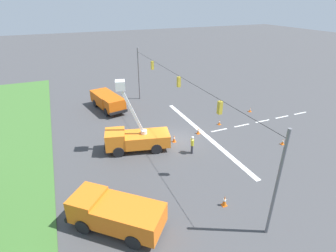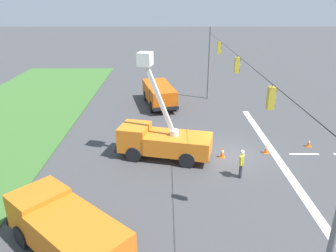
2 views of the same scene
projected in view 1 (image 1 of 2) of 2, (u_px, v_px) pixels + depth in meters
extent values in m
plane|color=#424244|center=(178.00, 139.00, 27.03)|extent=(200.00, 200.00, 0.00)
cube|color=silver|center=(203.00, 133.00, 28.08)|extent=(17.60, 0.50, 0.01)
cube|color=silver|center=(219.00, 130.00, 28.78)|extent=(0.20, 2.00, 0.01)
cube|color=silver|center=(242.00, 125.00, 29.83)|extent=(0.20, 2.00, 0.01)
cube|color=silver|center=(262.00, 121.00, 30.89)|extent=(0.20, 2.00, 0.01)
cube|color=silver|center=(282.00, 117.00, 31.94)|extent=(0.20, 2.00, 0.01)
cube|color=silver|center=(300.00, 113.00, 32.99)|extent=(0.20, 2.00, 0.01)
cylinder|color=slate|center=(277.00, 186.00, 14.70)|extent=(0.20, 0.20, 7.20)
cylinder|color=slate|center=(139.00, 74.00, 36.18)|extent=(0.20, 0.20, 7.20)
cylinder|color=black|center=(179.00, 76.00, 24.12)|extent=(26.00, 0.03, 0.03)
cylinder|color=black|center=(221.00, 101.00, 18.49)|extent=(0.02, 0.02, 0.10)
cube|color=gold|center=(220.00, 108.00, 18.72)|extent=(0.32, 0.28, 0.96)
cylinder|color=black|center=(222.00, 103.00, 18.63)|extent=(0.16, 0.05, 0.16)
cylinder|color=yellow|center=(222.00, 107.00, 18.78)|extent=(0.16, 0.05, 0.16)
cylinder|color=black|center=(221.00, 111.00, 18.92)|extent=(0.16, 0.05, 0.16)
cylinder|color=black|center=(179.00, 76.00, 24.21)|extent=(0.02, 0.02, 0.10)
cube|color=gold|center=(179.00, 82.00, 24.44)|extent=(0.32, 0.28, 0.96)
cylinder|color=black|center=(180.00, 78.00, 24.36)|extent=(0.16, 0.05, 0.16)
cylinder|color=yellow|center=(180.00, 82.00, 24.50)|extent=(0.16, 0.05, 0.16)
cylinder|color=black|center=(180.00, 85.00, 24.64)|extent=(0.16, 0.05, 0.16)
cylinder|color=black|center=(152.00, 61.00, 30.20)|extent=(0.02, 0.02, 0.10)
cube|color=gold|center=(152.00, 65.00, 30.43)|extent=(0.32, 0.28, 0.96)
cylinder|color=black|center=(154.00, 62.00, 30.35)|extent=(0.16, 0.05, 0.16)
cylinder|color=black|center=(154.00, 65.00, 30.49)|extent=(0.16, 0.05, 0.16)
cylinder|color=yellow|center=(154.00, 68.00, 30.63)|extent=(0.16, 0.05, 0.16)
cube|color=orange|center=(147.00, 139.00, 24.81)|extent=(3.14, 4.56, 1.15)
cube|color=orange|center=(115.00, 139.00, 24.28)|extent=(2.49, 2.23, 1.58)
cube|color=#1E2838|center=(108.00, 137.00, 24.06)|extent=(1.86, 0.54, 0.71)
cube|color=black|center=(105.00, 146.00, 24.42)|extent=(2.20, 0.68, 0.30)
cylinder|color=black|center=(119.00, 152.00, 23.76)|extent=(0.51, 1.04, 1.00)
cylinder|color=black|center=(119.00, 141.00, 25.57)|extent=(0.51, 1.04, 1.00)
cylinder|color=black|center=(156.00, 149.00, 24.26)|extent=(0.51, 1.04, 1.00)
cylinder|color=black|center=(154.00, 138.00, 26.08)|extent=(0.51, 1.04, 1.00)
cylinder|color=silver|center=(144.00, 132.00, 24.43)|extent=(0.60, 0.60, 0.36)
cube|color=white|center=(133.00, 112.00, 23.38)|extent=(0.71, 2.04, 4.62)
cube|color=white|center=(120.00, 85.00, 22.14)|extent=(1.06, 0.99, 0.80)
cube|color=#D6560F|center=(105.00, 98.00, 34.36)|extent=(4.74, 3.19, 1.46)
cube|color=#D6560F|center=(115.00, 105.00, 32.07)|extent=(2.29, 2.58, 1.53)
cube|color=#1E2838|center=(117.00, 105.00, 31.47)|extent=(0.52, 1.96, 0.69)
cube|color=black|center=(119.00, 112.00, 31.59)|extent=(0.65, 2.31, 0.30)
cylinder|color=black|center=(122.00, 108.00, 33.14)|extent=(1.04, 0.48, 1.00)
cylinder|color=black|center=(106.00, 112.00, 32.03)|extent=(1.04, 0.48, 1.00)
cylinder|color=black|center=(110.00, 100.00, 35.80)|extent=(1.04, 0.48, 1.00)
cylinder|color=black|center=(95.00, 103.00, 34.69)|extent=(1.04, 0.48, 1.00)
cube|color=orange|center=(130.00, 216.00, 15.86)|extent=(4.45, 4.60, 1.35)
cube|color=orange|center=(88.00, 204.00, 16.64)|extent=(2.84, 2.80, 1.57)
cube|color=#1E2838|center=(79.00, 199.00, 16.70)|extent=(1.55, 1.40, 0.71)
cube|color=black|center=(77.00, 208.00, 17.20)|extent=(1.85, 1.67, 0.30)
cylinder|color=black|center=(83.00, 227.00, 16.01)|extent=(0.87, 0.93, 1.00)
cylinder|color=black|center=(102.00, 203.00, 17.84)|extent=(0.87, 0.93, 1.00)
cylinder|color=black|center=(134.00, 242.00, 15.03)|extent=(0.87, 0.93, 1.00)
cylinder|color=black|center=(148.00, 215.00, 16.86)|extent=(0.87, 0.93, 1.00)
cylinder|color=#383842|center=(192.00, 150.00, 24.29)|extent=(0.18, 0.18, 0.85)
cylinder|color=#383842|center=(192.00, 148.00, 24.47)|extent=(0.18, 0.18, 0.85)
cube|color=yellow|center=(192.00, 142.00, 24.06)|extent=(0.46, 0.36, 0.60)
cube|color=silver|center=(192.00, 142.00, 24.06)|extent=(0.42, 0.21, 0.62)
cylinder|color=yellow|center=(193.00, 143.00, 23.81)|extent=(0.11, 0.11, 0.55)
cylinder|color=yellow|center=(192.00, 140.00, 24.29)|extent=(0.11, 0.11, 0.55)
sphere|color=tan|center=(192.00, 138.00, 23.87)|extent=(0.22, 0.22, 0.22)
sphere|color=white|center=(192.00, 138.00, 23.84)|extent=(0.26, 0.26, 0.26)
cube|color=orange|center=(282.00, 144.00, 26.01)|extent=(0.36, 0.36, 0.03)
cone|color=orange|center=(283.00, 141.00, 25.87)|extent=(0.23, 0.23, 0.57)
cylinder|color=white|center=(283.00, 141.00, 25.86)|extent=(0.14, 0.14, 0.10)
cube|color=orange|center=(174.00, 142.00, 26.45)|extent=(0.36, 0.36, 0.03)
cone|color=orange|center=(174.00, 138.00, 26.29)|extent=(0.28, 0.28, 0.71)
cylinder|color=white|center=(174.00, 138.00, 26.27)|extent=(0.18, 0.18, 0.13)
cube|color=orange|center=(224.00, 205.00, 18.36)|extent=(0.36, 0.36, 0.03)
cone|color=orange|center=(225.00, 201.00, 18.17)|extent=(0.32, 0.32, 0.80)
cylinder|color=white|center=(225.00, 200.00, 18.16)|extent=(0.20, 0.20, 0.14)
cube|color=orange|center=(219.00, 124.00, 30.05)|extent=(0.36, 0.36, 0.03)
cone|color=orange|center=(219.00, 122.00, 29.91)|extent=(0.23, 0.23, 0.59)
cylinder|color=white|center=(219.00, 122.00, 29.90)|extent=(0.15, 0.15, 0.11)
cube|color=orange|center=(250.00, 112.00, 33.42)|extent=(0.36, 0.36, 0.03)
cone|color=orange|center=(250.00, 110.00, 33.29)|extent=(0.22, 0.22, 0.56)
cylinder|color=white|center=(250.00, 109.00, 33.28)|extent=(0.14, 0.14, 0.10)
cube|color=orange|center=(198.00, 133.00, 28.04)|extent=(0.36, 0.36, 0.03)
cone|color=orange|center=(198.00, 131.00, 27.88)|extent=(0.27, 0.27, 0.67)
cylinder|color=white|center=(198.00, 130.00, 27.87)|extent=(0.17, 0.17, 0.12)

